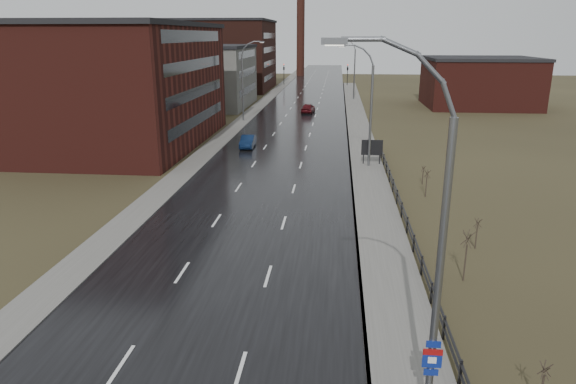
% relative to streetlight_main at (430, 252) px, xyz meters
% --- Properties ---
extents(road, '(14.00, 300.00, 0.06)m').
position_rel_streetlight_main_xyz_m(road, '(-8.47, 58.00, -6.03)').
color(road, black).
rests_on(road, ground).
extents(sidewalk_right, '(3.20, 180.00, 0.18)m').
position_rel_streetlight_main_xyz_m(sidewalk_right, '(0.13, 33.00, -5.97)').
color(sidewalk_right, '#595651').
rests_on(sidewalk_right, ground).
extents(curb_right, '(0.16, 180.00, 0.18)m').
position_rel_streetlight_main_xyz_m(curb_right, '(-1.39, 33.00, -5.97)').
color(curb_right, slate).
rests_on(curb_right, ground).
extents(sidewalk_left, '(2.40, 260.00, 0.12)m').
position_rel_streetlight_main_xyz_m(sidewalk_left, '(-16.67, 58.00, -6.00)').
color(sidewalk_left, '#595651').
rests_on(sidewalk_left, ground).
extents(warehouse_near, '(22.44, 28.56, 13.50)m').
position_rel_streetlight_main_xyz_m(warehouse_near, '(-29.46, 43.00, 0.70)').
color(warehouse_near, '#471914').
rests_on(warehouse_near, ground).
extents(warehouse_mid, '(16.32, 20.40, 10.50)m').
position_rel_streetlight_main_xyz_m(warehouse_mid, '(-26.46, 76.00, -0.80)').
color(warehouse_mid, slate).
rests_on(warehouse_mid, ground).
extents(warehouse_far, '(26.52, 24.48, 15.50)m').
position_rel_streetlight_main_xyz_m(warehouse_far, '(-31.47, 106.00, 1.70)').
color(warehouse_far, '#331611').
rests_on(warehouse_far, ground).
extents(building_right, '(18.36, 16.32, 8.50)m').
position_rel_streetlight_main_xyz_m(building_right, '(21.83, 80.00, -1.80)').
color(building_right, '#471914').
rests_on(building_right, ground).
extents(smokestack, '(2.70, 2.70, 30.70)m').
position_rel_streetlight_main_xyz_m(smokestack, '(-14.47, 148.00, 9.44)').
color(smokestack, '#331611').
rests_on(smokestack, ground).
extents(streetlight_main, '(3.91, 0.29, 12.11)m').
position_rel_streetlight_main_xyz_m(streetlight_main, '(0.00, 0.00, 0.00)').
color(streetlight_main, slate).
rests_on(streetlight_main, ground).
extents(streetlight_right_mid, '(3.36, 0.28, 11.35)m').
position_rel_streetlight_main_xyz_m(streetlight_right_mid, '(0.03, 34.00, -0.22)').
color(streetlight_right_mid, slate).
rests_on(streetlight_right_mid, ground).
extents(streetlight_left, '(3.36, 0.28, 11.35)m').
position_rel_streetlight_main_xyz_m(streetlight_left, '(-16.17, 60.00, -0.22)').
color(streetlight_left, slate).
rests_on(streetlight_left, ground).
extents(streetlight_right_far, '(3.36, 0.28, 11.35)m').
position_rel_streetlight_main_xyz_m(streetlight_right_far, '(0.03, 88.00, -0.22)').
color(streetlight_right_far, slate).
rests_on(streetlight_right_far, ground).
extents(guardrail, '(0.10, 53.05, 1.10)m').
position_rel_streetlight_main_xyz_m(guardrail, '(1.83, 16.32, -5.35)').
color(guardrail, black).
rests_on(guardrail, ground).
extents(shrub_c, '(0.64, 0.68, 2.72)m').
position_rel_streetlight_main_xyz_m(shrub_c, '(3.91, 10.57, -4.61)').
color(shrub_c, '#382D23').
rests_on(shrub_c, ground).
extents(shrub_d, '(0.45, 0.48, 1.89)m').
position_rel_streetlight_main_xyz_m(shrub_d, '(5.56, 14.90, -5.06)').
color(shrub_d, '#382D23').
rests_on(shrub_d, ground).
extents(shrub_e, '(0.52, 0.55, 2.19)m').
position_rel_streetlight_main_xyz_m(shrub_e, '(4.25, 24.95, -4.90)').
color(shrub_e, '#382D23').
rests_on(shrub_e, ground).
extents(shrub_f, '(0.39, 0.41, 1.61)m').
position_rel_streetlight_main_xyz_m(shrub_f, '(4.55, 28.51, -5.21)').
color(shrub_f, '#382D23').
rests_on(shrub_f, ground).
extents(billboard, '(2.03, 0.17, 2.54)m').
position_rel_streetlight_main_xyz_m(billboard, '(0.63, 34.71, -4.35)').
color(billboard, black).
rests_on(billboard, ground).
extents(traffic_light_left, '(0.58, 2.73, 5.30)m').
position_rel_streetlight_main_xyz_m(traffic_light_left, '(-16.47, 118.00, -1.46)').
color(traffic_light_left, black).
rests_on(traffic_light_left, ground).
extents(traffic_light_right, '(0.58, 2.73, 5.30)m').
position_rel_streetlight_main_xyz_m(traffic_light_right, '(-0.47, 118.00, -1.46)').
color(traffic_light_right, black).
rests_on(traffic_light_right, ground).
extents(car_near, '(1.57, 4.19, 1.37)m').
position_rel_streetlight_main_xyz_m(car_near, '(-12.66, 41.69, -5.38)').
color(car_near, '#0B1B3A').
rests_on(car_near, ground).
extents(car_far, '(2.25, 4.72, 1.56)m').
position_rel_streetlight_main_xyz_m(car_far, '(-7.48, 69.01, -5.28)').
color(car_far, '#480C11').
rests_on(car_far, ground).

